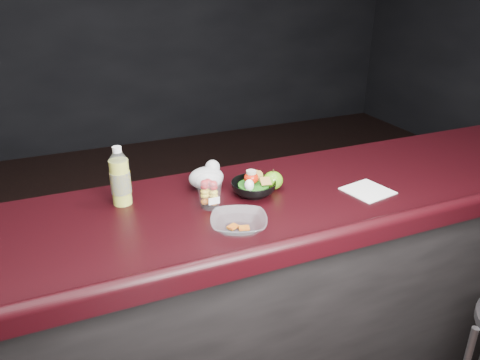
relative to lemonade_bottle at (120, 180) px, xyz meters
name	(u,v)px	position (x,y,z in m)	size (l,w,h in m)	color
counter	(229,316)	(0.35, -0.17, -0.60)	(4.06, 0.71, 1.02)	black
lemonade_bottle	(120,180)	(0.00, 0.00, 0.00)	(0.07, 0.07, 0.22)	#CAD537
fruit_cup	(210,190)	(0.29, -0.16, -0.03)	(0.09, 0.09, 0.13)	white
green_apple	(273,180)	(0.57, -0.11, -0.06)	(0.08, 0.08, 0.08)	#32810E
plastic_bag	(207,176)	(0.33, 0.01, -0.05)	(0.14, 0.11, 0.10)	silver
snack_bowl	(253,187)	(0.47, -0.12, -0.06)	(0.20, 0.20, 0.09)	black
takeout_bowl	(239,224)	(0.32, -0.35, -0.07)	(0.24, 0.24, 0.05)	silver
paper_napkin	(368,191)	(0.89, -0.27, -0.09)	(0.16, 0.16, 0.00)	white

